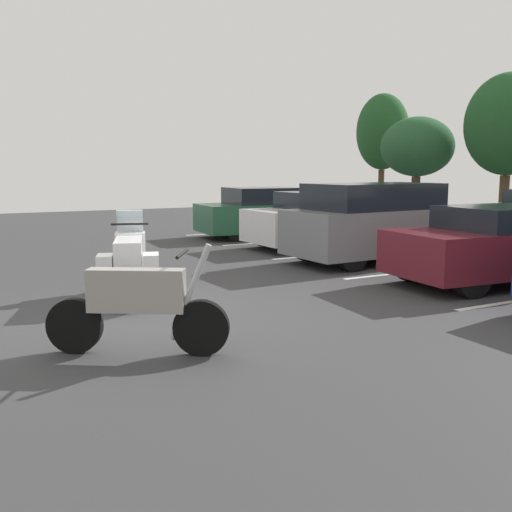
% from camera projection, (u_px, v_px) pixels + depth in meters
% --- Properties ---
extents(ground, '(44.00, 44.00, 0.10)m').
position_uv_depth(ground, '(137.00, 322.00, 8.21)').
color(ground, '#38383A').
extents(motorcycle_touring, '(2.14, 1.14, 1.41)m').
position_uv_depth(motorcycle_touring, '(129.00, 258.00, 9.40)').
color(motorcycle_touring, black).
rests_on(motorcycle_touring, ground).
extents(motorcycle_second, '(1.20, 1.86, 1.29)m').
position_uv_depth(motorcycle_second, '(138.00, 306.00, 6.55)').
color(motorcycle_second, black).
rests_on(motorcycle_second, ground).
extents(parking_stripes, '(16.92, 4.89, 0.01)m').
position_uv_depth(parking_stripes, '(438.00, 269.00, 12.24)').
color(parking_stripes, silver).
rests_on(parking_stripes, ground).
extents(car_green, '(2.16, 4.84, 1.53)m').
position_uv_depth(car_green, '(272.00, 213.00, 18.10)').
color(car_green, '#235638').
rests_on(car_green, ground).
extents(car_white, '(1.99, 4.52, 1.50)m').
position_uv_depth(car_white, '(326.00, 220.00, 15.69)').
color(car_white, white).
rests_on(car_white, ground).
extents(car_grey, '(2.06, 4.68, 1.78)m').
position_uv_depth(car_grey, '(380.00, 222.00, 13.25)').
color(car_grey, slate).
rests_on(car_grey, ground).
extents(car_maroon, '(2.12, 4.52, 1.42)m').
position_uv_depth(car_maroon, '(503.00, 245.00, 10.69)').
color(car_maroon, maroon).
rests_on(car_maroon, ground).
extents(tree_rear, '(2.84, 2.84, 6.13)m').
position_uv_depth(tree_rear, '(383.00, 132.00, 31.39)').
color(tree_rear, '#4C3823').
rests_on(tree_rear, ground).
extents(tree_center, '(3.47, 3.47, 5.97)m').
position_uv_depth(tree_center, '(508.00, 125.00, 23.50)').
color(tree_center, '#4C3823').
rests_on(tree_center, ground).
extents(tree_center_left, '(3.27, 3.27, 4.43)m').
position_uv_depth(tree_center_left, '(417.00, 147.00, 26.14)').
color(tree_center_left, '#4C3823').
rests_on(tree_center_left, ground).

